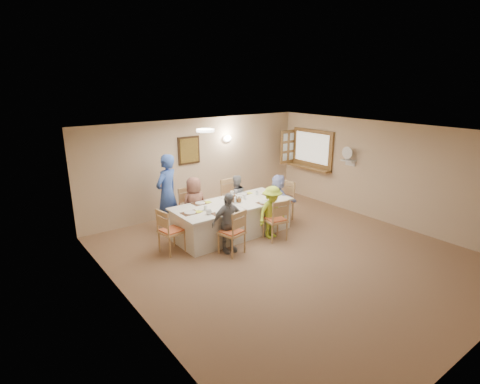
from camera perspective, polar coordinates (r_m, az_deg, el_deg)
ground at (r=7.86m, az=7.44°, el=-9.47°), size 7.00×7.00×0.00m
room_walls at (r=7.32m, az=7.88°, el=1.24°), size 7.00×7.00×7.00m
wall_picture at (r=9.82m, az=-7.79°, el=6.31°), size 0.62×0.05×0.72m
wall_sconce at (r=10.40m, az=-1.95°, el=8.15°), size 0.26×0.09×0.18m
ceiling_light at (r=7.68m, az=-5.29°, el=9.33°), size 0.36×0.36×0.05m
serving_hatch at (r=11.21m, az=10.97°, el=6.41°), size 0.06×1.50×1.15m
hatch_sill at (r=11.23m, az=10.41°, el=3.72°), size 0.30×1.50×0.05m
shutter_door at (r=11.54m, az=7.29°, el=6.87°), size 0.55×0.04×1.00m
fan_shelf at (r=10.33m, az=16.18°, el=4.62°), size 0.22×0.36×0.03m
desk_fan at (r=10.28m, az=16.15°, el=5.42°), size 0.30×0.30×0.28m
dining_table at (r=8.64m, az=-1.16°, el=-4.09°), size 2.76×1.17×0.76m
chair_back_left at (r=8.92m, az=-7.31°, el=-2.64°), size 0.53×0.53×1.02m
chair_back_right at (r=9.54m, az=-1.06°, el=-1.18°), size 0.50×0.50×1.03m
chair_front_left at (r=7.67m, az=-1.29°, el=-6.04°), size 0.55×0.55×0.96m
chair_front_right at (r=8.38m, az=5.40°, el=-4.12°), size 0.53×0.53×0.96m
chair_left_end at (r=7.86m, az=-10.40°, el=-5.77°), size 0.53×0.53×0.96m
chair_right_end at (r=9.53m, az=6.41°, el=-1.39°), size 0.51×0.51×1.00m
diner_back_left at (r=8.78m, az=-6.96°, el=-1.94°), size 0.65×0.44×1.32m
diner_back_right at (r=9.42m, az=-0.63°, el=-0.94°), size 0.72×0.63×1.18m
diner_front_left at (r=7.70m, az=-1.82°, el=-4.71°), size 0.80×0.45×1.27m
diner_front_right at (r=8.42m, az=4.88°, el=-3.09°), size 0.88×0.62×1.21m
diner_right_end at (r=9.42m, az=5.85°, el=-0.92°), size 1.24×0.70×1.22m
caregiver at (r=8.90m, az=-11.04°, el=-0.14°), size 1.02×0.97×1.83m
placemat_fl at (r=7.86m, az=-2.92°, el=-3.28°), size 0.38×0.28×0.01m
plate_fl at (r=7.86m, az=-2.92°, el=-3.21°), size 0.23×0.23×0.01m
napkin_fl at (r=7.91m, az=-1.64°, el=-3.07°), size 0.15×0.15×0.01m
placemat_fr at (r=8.55m, az=3.74°, el=-1.62°), size 0.33×0.25×0.01m
plate_fr at (r=8.55m, az=3.75°, el=-1.56°), size 0.23×0.23×0.01m
napkin_fr at (r=8.63m, az=4.87°, el=-1.43°), size 0.14×0.14×0.01m
placemat_bl at (r=8.53m, az=-6.10°, el=-1.73°), size 0.35×0.26×0.01m
plate_bl at (r=8.53m, az=-6.10°, el=-1.66°), size 0.22×0.22×0.01m
napkin_bl at (r=8.58m, az=-4.90°, el=-1.54°), size 0.14×0.14×0.01m
placemat_br at (r=9.17m, az=0.33°, el=-0.31°), size 0.34×0.25×0.01m
plate_br at (r=9.17m, az=0.33°, el=-0.25°), size 0.25×0.25×0.02m
napkin_br at (r=9.24m, az=1.40°, el=-0.14°), size 0.13×0.13×0.01m
placemat_le at (r=7.95m, az=-7.61°, el=-3.17°), size 0.37×0.27×0.01m
plate_le at (r=7.95m, az=-7.62°, el=-3.10°), size 0.25×0.25×0.02m
napkin_le at (r=7.99m, az=-6.32°, el=-2.97°), size 0.15×0.15×0.01m
placemat_re at (r=9.18m, az=4.50°, el=-0.35°), size 0.33×0.25×0.01m
plate_re at (r=9.17m, az=4.50°, el=-0.29°), size 0.24×0.24×0.01m
napkin_re at (r=9.26m, az=5.54°, el=-0.18°), size 0.13×0.13×0.01m
teacup_a at (r=7.81m, az=-4.77°, el=-3.09°), size 0.18×0.18×0.10m
teacup_b at (r=9.12m, az=-1.23°, el=-0.12°), size 0.15×0.15×0.09m
bowl_a at (r=8.15m, az=-1.56°, el=-2.37°), size 0.33×0.33×0.05m
bowl_b at (r=8.87m, az=-0.29°, el=-0.70°), size 0.25×0.25×0.06m
condiment_ketchup at (r=8.43m, az=-1.71°, el=-1.08°), size 0.12×0.12×0.23m
condiment_brown at (r=8.55m, az=-0.86°, el=-0.86°), size 0.16×0.16×0.21m
condiment_malt at (r=8.53m, az=-0.15°, el=-1.12°), size 0.17×0.17×0.15m
drinking_glass at (r=8.45m, az=-2.20°, el=-1.45°), size 0.06×0.06×0.09m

